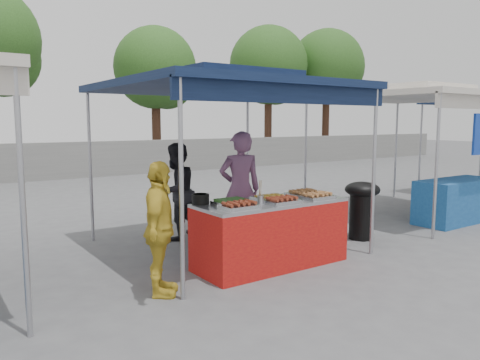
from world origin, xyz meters
TOP-DOWN VIEW (x-y plane):
  - ground_plane at (0.00, 0.00)m, footprint 80.00×80.00m
  - back_wall at (0.00, 11.00)m, footprint 40.00×0.25m
  - main_canopy at (0.00, 0.97)m, footprint 3.20×3.20m
  - neighbor_stall_right at (4.50, 0.57)m, footprint 3.20×3.20m
  - tree_2 at (4.63, 13.07)m, footprint 3.38×3.30m
  - tree_3 at (10.60, 13.26)m, footprint 3.74×3.73m
  - tree_4 at (14.05, 12.81)m, footprint 3.82×3.81m
  - vendor_table at (0.00, -0.10)m, footprint 2.00×0.80m
  - food_tray_fl at (-0.66, -0.32)m, footprint 0.42×0.30m
  - food_tray_fm at (-0.02, -0.34)m, footprint 0.42×0.30m
  - food_tray_fr at (0.58, -0.33)m, footprint 0.42×0.30m
  - food_tray_bl at (-0.58, -0.04)m, footprint 0.42×0.30m
  - food_tray_bm at (0.03, -0.03)m, footprint 0.42×0.30m
  - food_tray_br at (0.60, -0.04)m, footprint 0.42×0.30m
  - cooking_pot at (-0.86, 0.22)m, footprint 0.22×0.22m
  - skewer_cup at (-0.25, -0.20)m, footprint 0.08×0.08m
  - wok_burner at (2.05, 0.15)m, footprint 0.55×0.55m
  - crate_left at (-0.53, 0.42)m, footprint 0.52×0.36m
  - crate_right at (0.29, 0.48)m, footprint 0.46×0.32m
  - crate_stacked at (0.29, 0.48)m, footprint 0.44×0.31m
  - vendor_woman at (0.22, 0.92)m, footprint 0.74×0.61m
  - helper_man at (-0.37, 1.84)m, footprint 0.91×0.82m
  - customer_person at (-1.64, -0.25)m, footprint 0.76×0.91m

SIDE VIEW (x-z plane):
  - ground_plane at x=0.00m, z-range 0.00..0.00m
  - crate_right at x=0.29m, z-range 0.00..0.28m
  - crate_left at x=-0.53m, z-range 0.00..0.31m
  - crate_stacked at x=0.29m, z-range 0.28..0.54m
  - vendor_table at x=0.00m, z-range 0.00..0.85m
  - wok_burner at x=2.05m, z-range 0.08..1.01m
  - back_wall at x=0.00m, z-range 0.00..1.20m
  - customer_person at x=-1.64m, z-range 0.00..1.45m
  - helper_man at x=-0.37m, z-range 0.00..1.54m
  - vendor_woman at x=0.22m, z-range 0.00..1.72m
  - food_tray_fl at x=-0.66m, z-range 0.85..0.92m
  - food_tray_fm at x=-0.02m, z-range 0.85..0.92m
  - food_tray_fr at x=0.58m, z-range 0.85..0.92m
  - food_tray_bl at x=-0.58m, z-range 0.85..0.92m
  - food_tray_bm at x=0.03m, z-range 0.85..0.92m
  - food_tray_br at x=0.60m, z-range 0.85..0.92m
  - skewer_cup at x=-0.25m, z-range 0.85..0.95m
  - cooking_pot at x=-0.86m, z-range 0.85..0.98m
  - neighbor_stall_right at x=4.50m, z-range 0.32..2.89m
  - main_canopy at x=0.00m, z-range 1.08..3.65m
  - tree_2 at x=4.63m, z-range 1.04..6.71m
  - tree_3 at x=10.60m, z-range 1.18..7.58m
  - tree_4 at x=14.05m, z-range 1.21..7.76m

